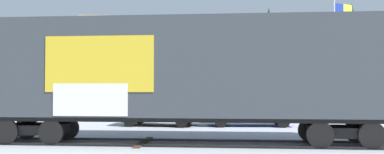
{
  "coord_description": "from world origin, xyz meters",
  "views": [
    {
      "loc": [
        0.43,
        -13.85,
        2.06
      ],
      "look_at": [
        0.04,
        2.36,
        2.54
      ],
      "focal_mm": 34.96,
      "sensor_mm": 36.0,
      "label": 1
    }
  ],
  "objects": [
    {
      "name": "flagpole",
      "position": [
        9.55,
        10.97,
        5.27
      ],
      "size": [
        1.55,
        0.87,
        7.93
      ],
      "color": "silver",
      "rests_on": "ground_plane"
    },
    {
      "name": "parked_car_black",
      "position": [
        -1.89,
        6.58,
        0.85
      ],
      "size": [
        4.35,
        2.48,
        1.71
      ],
      "color": "black",
      "rests_on": "ground_plane"
    },
    {
      "name": "freight_car",
      "position": [
        -0.21,
        -0.0,
        2.71
      ],
      "size": [
        17.21,
        3.98,
        4.76
      ],
      "color": "#33383D",
      "rests_on": "ground_plane"
    },
    {
      "name": "ground_plane",
      "position": [
        0.0,
        0.0,
        0.0
      ],
      "size": [
        260.0,
        260.0,
        0.0
      ],
      "primitive_type": "plane",
      "color": "#B2B5BC"
    },
    {
      "name": "track",
      "position": [
        -2.99,
        0.17,
        0.04
      ],
      "size": [
        59.99,
        5.27,
        0.08
      ],
      "color": "#4C4742",
      "rests_on": "ground_plane"
    },
    {
      "name": "hillside",
      "position": [
        0.02,
        59.42,
        5.62
      ],
      "size": [
        132.21,
        35.46,
        15.99
      ],
      "color": "gray",
      "rests_on": "ground_plane"
    },
    {
      "name": "parked_car_blue",
      "position": [
        3.05,
        6.53,
        0.85
      ],
      "size": [
        4.79,
        1.97,
        1.68
      ],
      "color": "navy",
      "rests_on": "ground_plane"
    }
  ]
}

